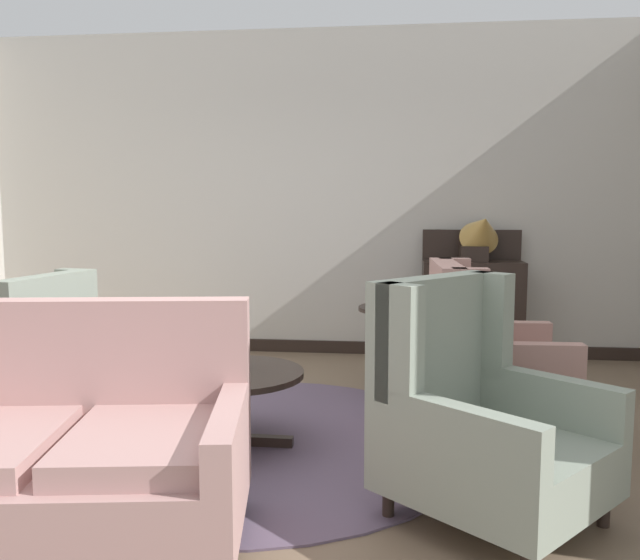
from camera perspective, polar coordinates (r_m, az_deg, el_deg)
The scene contains 13 objects.
ground at distance 3.90m, azimuth -6.71°, elevation -15.16°, with size 8.97×8.97×0.00m, color brown.
wall_back at distance 6.42m, azimuth -0.99°, elevation 7.45°, with size 6.56×0.08×3.10m, color #BCB7AD.
baseboard_back at distance 6.51m, azimuth -1.03°, elevation -5.76°, with size 6.40×0.03×0.12m, color black.
area_rug at distance 4.17m, azimuth -5.73°, elevation -13.60°, with size 2.64×2.64×0.01m, color #5B4C60.
coffee_table at distance 3.99m, azimuth -7.57°, elevation -9.03°, with size 0.85×0.85×0.46m.
porcelain_vase at distance 3.96m, azimuth -7.34°, elevation -5.37°, with size 0.16×0.16×0.37m.
settee at distance 3.00m, azimuth -20.79°, elevation -13.97°, with size 1.56×1.12×1.01m.
armchair_far_left at distance 4.20m, azimuth 14.11°, elevation -7.19°, with size 0.83×0.83×1.09m.
armchair_near_window at distance 3.18m, azimuth 13.49°, elevation -11.74°, with size 1.19×1.18×1.10m.
armchair_foreground_right at distance 4.64m, azimuth -24.86°, elevation -6.74°, with size 0.98×0.95×1.01m.
side_table at distance 5.07m, azimuth 6.34°, elevation -5.28°, with size 0.53×0.53×0.67m.
sideboard at distance 6.17m, azimuth 13.02°, elevation -2.11°, with size 0.90×0.37×1.22m.
gramophone at distance 6.03m, azimuth 13.74°, elevation 3.98°, with size 0.39×0.49×0.53m.
Camera 1 is at (0.86, -3.53, 1.43)m, focal length 36.95 mm.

